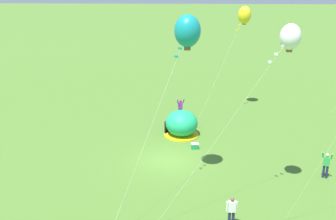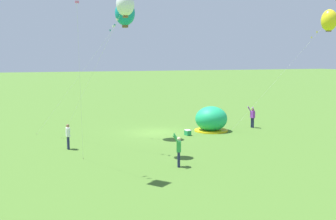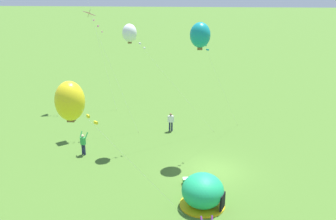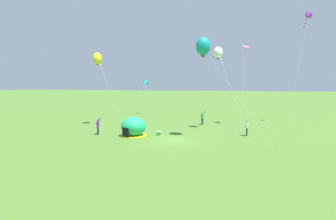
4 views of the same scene
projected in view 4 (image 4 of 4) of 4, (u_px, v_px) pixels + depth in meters
The scene contains 12 objects.
ground_plane at pixel (174, 140), 26.61m from camera, with size 300.00×300.00×0.00m, color #477028.
popup_tent at pixel (133, 127), 28.40m from camera, with size 2.81×2.81×2.10m.
cooler_box at pixel (159, 133), 28.93m from camera, with size 0.43×0.57×0.44m.
person_center_field at pixel (247, 127), 28.43m from camera, with size 0.25×0.59×1.72m.
person_strolling at pixel (98, 126), 29.14m from camera, with size 0.54×0.68×1.89m.
person_flying_kite at pixel (202, 117), 35.98m from camera, with size 0.63×0.72×1.89m.
kite_white at pixel (218, 53), 31.13m from camera, with size 3.97×7.47×10.03m.
kite_teal at pixel (203, 46), 26.21m from camera, with size 7.26×4.61×10.34m.
kite_pink at pixel (246, 49), 33.95m from camera, with size 1.27×4.59×10.82m.
kite_cyan at pixel (145, 84), 47.22m from camera, with size 1.74×6.00×6.22m.
kite_yellow at pixel (97, 59), 34.39m from camera, with size 6.25×5.07×9.71m.
kite_purple at pixel (308, 16), 34.79m from camera, with size 3.37×4.44×15.16m.
Camera 4 is at (5.04, -25.65, 5.86)m, focal length 28.00 mm.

